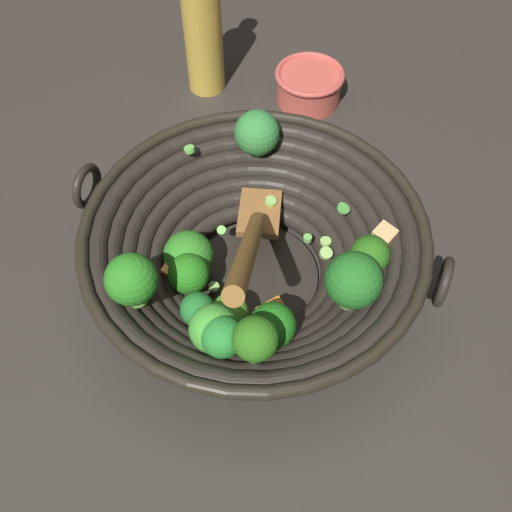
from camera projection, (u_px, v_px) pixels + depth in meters
ground_plane at (255, 279)px, 0.72m from camera, size 4.00×4.00×0.00m
wok at (254, 250)px, 0.66m from camera, size 0.39×0.42×0.24m
cooking_oil_bottle at (203, 32)px, 0.85m from camera, size 0.06×0.06×0.23m
prep_bowl at (309, 85)px, 0.89m from camera, size 0.10×0.10×0.05m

